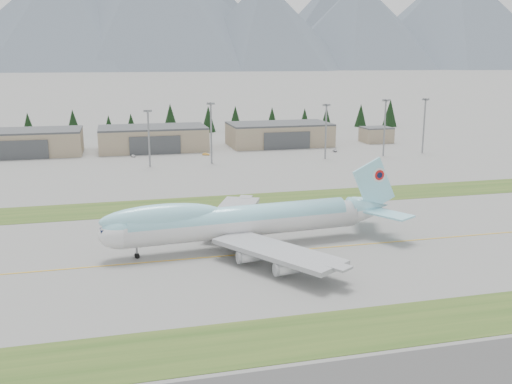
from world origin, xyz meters
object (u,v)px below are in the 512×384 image
object	(u,v)px
service_vehicle_b	(206,155)
service_vehicle_c	(335,152)
boeing_747_freighter	(241,221)
hangar_left	(24,142)
hangar_right	(279,134)
service_vehicle_a	(133,157)
hangar_center	(153,138)

from	to	relation	value
service_vehicle_b	service_vehicle_c	world-z (taller)	service_vehicle_c
boeing_747_freighter	service_vehicle_c	size ratio (longest dim) A/B	15.63
hangar_left	hangar_right	distance (m)	115.00
boeing_747_freighter	service_vehicle_b	world-z (taller)	boeing_747_freighter
service_vehicle_a	hangar_right	bearing A→B (deg)	-0.71
service_vehicle_a	hangar_left	bearing A→B (deg)	143.65
hangar_left	hangar_right	size ratio (longest dim) A/B	1.00
service_vehicle_c	hangar_right	bearing A→B (deg)	144.79
service_vehicle_a	service_vehicle_c	xyz separation A→B (m)	(88.65, -6.96, 0.00)
service_vehicle_a	boeing_747_freighter	bearing A→B (deg)	-96.64
service_vehicle_a	service_vehicle_b	xyz separation A→B (m)	(30.74, -2.98, 0.00)
service_vehicle_c	service_vehicle_a	bearing A→B (deg)	-167.19
hangar_center	boeing_747_freighter	bearing A→B (deg)	-86.48
hangar_center	hangar_right	world-z (taller)	same
hangar_center	service_vehicle_c	size ratio (longest dim) A/B	10.77
hangar_right	hangar_left	bearing A→B (deg)	180.00
boeing_747_freighter	service_vehicle_b	bearing A→B (deg)	79.84
boeing_747_freighter	service_vehicle_c	distance (m)	139.20
service_vehicle_a	service_vehicle_b	bearing A→B (deg)	-20.51
hangar_right	service_vehicle_b	distance (m)	44.46
boeing_747_freighter	hangar_right	bearing A→B (deg)	65.99
hangar_right	service_vehicle_b	xyz separation A→B (m)	(-38.98, -20.70, -5.39)
hangar_center	service_vehicle_a	xyz separation A→B (m)	(-9.72, -17.72, -5.39)
boeing_747_freighter	service_vehicle_b	size ratio (longest dim) A/B	21.88
service_vehicle_b	service_vehicle_c	bearing A→B (deg)	-70.22
boeing_747_freighter	service_vehicle_a	size ratio (longest dim) A/B	22.71
hangar_center	service_vehicle_c	world-z (taller)	hangar_center
service_vehicle_b	hangar_right	bearing A→B (deg)	-38.31
hangar_center	hangar_right	xyz separation A→B (m)	(60.00, 0.00, 0.00)
hangar_left	hangar_right	xyz separation A→B (m)	(115.00, 0.00, 0.00)
hangar_left	service_vehicle_c	distance (m)	136.29
hangar_center	service_vehicle_b	size ratio (longest dim) A/B	15.07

